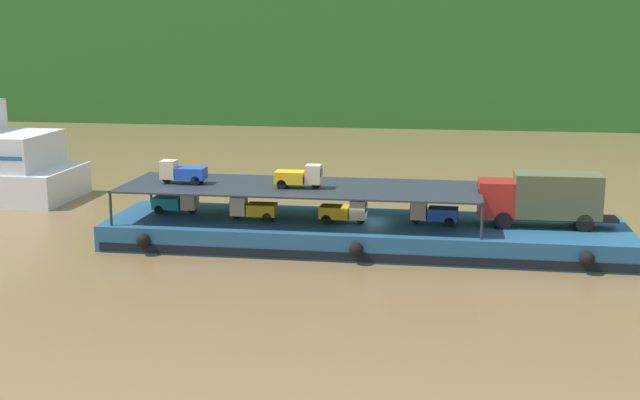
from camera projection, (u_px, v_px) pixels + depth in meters
The scene contains 10 objects.
ground_plane at pixel (364, 246), 49.44m from camera, with size 400.00×400.00×0.00m, color brown.
cargo_barge at pixel (364, 234), 49.26m from camera, with size 30.37×8.15×1.50m.
covered_lorry at pixel (543, 197), 47.59m from camera, with size 7.89×2.41×3.10m.
cargo_rack at pixel (300, 187), 49.32m from camera, with size 21.17×6.72×2.00m.
mini_truck_lower_stern at pixel (177, 202), 51.24m from camera, with size 2.75×1.21×1.38m.
mini_truck_lower_aft at pixel (253, 208), 49.45m from camera, with size 2.77×1.25×1.38m.
mini_truck_lower_mid at pixel (344, 211), 48.65m from camera, with size 2.79×1.29×1.38m.
mini_truck_lower_fore at pixel (433, 212), 48.35m from camera, with size 2.79×1.29×1.38m.
mini_truck_upper_stern at pixel (182, 172), 50.05m from camera, with size 2.74×1.21×1.38m.
mini_truck_upper_mid at pixel (299, 176), 48.63m from camera, with size 2.75×1.22×1.38m.
Camera 1 is at (4.85, -47.68, 12.71)m, focal length 46.83 mm.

